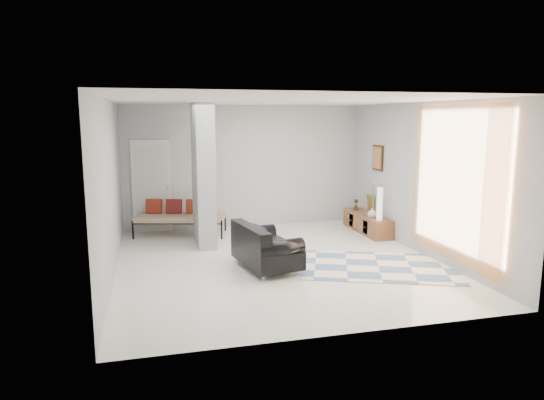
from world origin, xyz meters
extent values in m
plane|color=white|center=(0.00, 0.00, 0.00)|extent=(6.00, 6.00, 0.00)
plane|color=white|center=(0.00, 0.00, 2.80)|extent=(6.00, 6.00, 0.00)
plane|color=#B0B1B4|center=(0.00, 3.00, 1.40)|extent=(6.00, 0.00, 6.00)
plane|color=#B0B1B4|center=(0.00, -3.00, 1.40)|extent=(6.00, 0.00, 6.00)
plane|color=#B0B1B4|center=(-2.75, 0.00, 1.40)|extent=(0.00, 6.00, 6.00)
plane|color=#B0B1B4|center=(2.75, 0.00, 1.40)|extent=(0.00, 6.00, 6.00)
cube|color=#999FA0|center=(-1.10, 1.60, 1.40)|extent=(0.35, 1.20, 2.80)
cube|color=white|center=(-2.10, 2.96, 1.02)|extent=(0.85, 0.06, 2.04)
plane|color=#F49D40|center=(2.67, -1.15, 1.45)|extent=(0.00, 2.55, 2.55)
cube|color=#35220E|center=(2.72, 1.70, 1.65)|extent=(0.04, 0.45, 0.55)
cube|color=brown|center=(2.52, 1.70, 0.20)|extent=(0.45, 1.68, 0.40)
cube|color=#35220E|center=(2.30, 1.33, 0.20)|extent=(0.02, 0.22, 0.28)
cube|color=#35220E|center=(2.30, 2.07, 0.20)|extent=(0.02, 0.22, 0.28)
cube|color=gold|center=(2.70, 1.93, 0.60)|extent=(0.09, 0.32, 0.40)
cube|color=silver|center=(2.42, 1.33, 0.46)|extent=(0.04, 0.10, 0.12)
cylinder|color=silver|center=(-0.46, -0.90, 0.05)|extent=(0.05, 0.05, 0.10)
cylinder|color=silver|center=(-0.66, 0.16, 0.05)|extent=(0.05, 0.05, 0.10)
cylinder|color=silver|center=(0.12, -0.79, 0.05)|extent=(0.05, 0.05, 0.10)
cylinder|color=silver|center=(-0.08, 0.27, 0.05)|extent=(0.05, 0.05, 0.10)
cube|color=black|center=(-0.27, -0.31, 0.25)|extent=(1.02, 1.44, 0.30)
cube|color=black|center=(-0.56, -0.37, 0.58)|extent=(0.44, 1.33, 0.36)
cylinder|color=black|center=(-0.17, -0.84, 0.48)|extent=(0.79, 0.42, 0.28)
cylinder|color=black|center=(-0.37, 0.22, 0.48)|extent=(0.79, 0.42, 0.28)
cube|color=black|center=(-0.45, -0.34, 0.60)|extent=(0.23, 0.50, 0.31)
cylinder|color=black|center=(-2.52, 2.31, 0.20)|extent=(0.04, 0.04, 0.40)
cylinder|color=black|center=(-0.72, 1.85, 0.20)|extent=(0.04, 0.04, 0.40)
cylinder|color=black|center=(-2.33, 3.05, 0.20)|extent=(0.04, 0.04, 0.40)
cylinder|color=black|center=(-0.53, 2.59, 0.20)|extent=(0.04, 0.04, 0.40)
cube|color=beige|center=(-1.52, 2.45, 0.38)|extent=(2.02, 1.23, 0.12)
cube|color=maroon|center=(-2.07, 2.74, 0.60)|extent=(0.37, 0.24, 0.33)
cube|color=maroon|center=(-1.64, 2.64, 0.60)|extent=(0.37, 0.24, 0.33)
cube|color=maroon|center=(-1.22, 2.53, 0.60)|extent=(0.37, 0.24, 0.33)
cube|color=beige|center=(1.60, -0.70, 0.01)|extent=(3.05, 2.56, 0.01)
cylinder|color=white|center=(2.50, 1.10, 0.74)|extent=(0.13, 0.13, 0.68)
imported|color=white|center=(2.47, 1.38, 0.50)|extent=(0.21, 0.21, 0.21)
camera|label=1|loc=(-2.13, -7.98, 2.52)|focal=32.00mm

